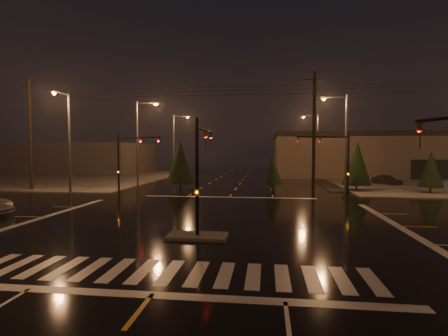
{
  "coord_description": "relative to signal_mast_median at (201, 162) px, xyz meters",
  "views": [
    {
      "loc": [
        3.44,
        -21.02,
        4.41
      ],
      "look_at": [
        0.17,
        5.66,
        3.0
      ],
      "focal_mm": 28.0,
      "sensor_mm": 36.0,
      "label": 1
    }
  ],
  "objects": [
    {
      "name": "streetlight_1",
      "position": [
        -11.18,
        21.07,
        2.05
      ],
      "size": [
        2.77,
        0.32,
        10.0
      ],
      "color": "#38383A",
      "rests_on": "ground"
    },
    {
      "name": "streetlight_3",
      "position": [
        11.18,
        19.07,
        2.05
      ],
      "size": [
        2.77,
        0.32,
        10.0
      ],
      "color": "#38383A",
      "rests_on": "ground"
    },
    {
      "name": "streetlight_5",
      "position": [
        -16.0,
        14.26,
        2.05
      ],
      "size": [
        0.32,
        2.77,
        10.0
      ],
      "color": "#38383A",
      "rests_on": "ground"
    },
    {
      "name": "streetlight_2",
      "position": [
        -11.18,
        37.07,
        2.05
      ],
      "size": [
        2.77,
        0.32,
        10.0
      ],
      "color": "#38383A",
      "rests_on": "ground"
    },
    {
      "name": "retail_building",
      "position": [
        35.0,
        49.06,
        0.09
      ],
      "size": [
        60.2,
        28.3,
        7.2
      ],
      "color": "brown",
      "rests_on": "ground"
    },
    {
      "name": "streetlight_4",
      "position": [
        11.18,
        39.07,
        2.05
      ],
      "size": [
        2.77,
        0.32,
        10.0
      ],
      "color": "#38383A",
      "rests_on": "ground"
    },
    {
      "name": "signal_mast_ne",
      "position": [
        9.5,
        13.21,
        0.04
      ],
      "size": [
        4.84,
        1.86,
        6.0
      ],
      "color": "black",
      "rests_on": "ground"
    },
    {
      "name": "utility_pole_0",
      "position": [
        -22.0,
        17.07,
        2.38
      ],
      "size": [
        2.2,
        0.32,
        12.0
      ],
      "color": "black",
      "rests_on": "ground"
    },
    {
      "name": "conifer_4",
      "position": [
        4.06,
        19.39,
        -1.43
      ],
      "size": [
        2.08,
        2.08,
        3.95
      ],
      "color": "black",
      "rests_on": "ground"
    },
    {
      "name": "ground",
      "position": [
        -0.0,
        3.07,
        -3.75
      ],
      "size": [
        140.0,
        140.0,
        0.0
      ],
      "primitive_type": "plane",
      "color": "black",
      "rests_on": "ground"
    },
    {
      "name": "signal_mast_nw",
      "position": [
        -9.5,
        13.21,
        0.04
      ],
      "size": [
        4.84,
        1.86,
        6.0
      ],
      "color": "black",
      "rests_on": "ground"
    },
    {
      "name": "stop_bar_far",
      "position": [
        -0.0,
        14.07,
        -3.75
      ],
      "size": [
        16.0,
        0.5,
        0.01
      ],
      "primitive_type": "cube",
      "color": "beige",
      "rests_on": "ground"
    },
    {
      "name": "conifer_3",
      "position": [
        -6.0,
        19.46,
        -0.66
      ],
      "size": [
        3.06,
        3.06,
        5.48
      ],
      "color": "black",
      "rests_on": "ground"
    },
    {
      "name": "signal_mast_median",
      "position": [
        0.0,
        0.0,
        0.0
      ],
      "size": [
        0.25,
        4.59,
        6.0
      ],
      "color": "black",
      "rests_on": "ground"
    },
    {
      "name": "commercial_block",
      "position": [
        -35.0,
        45.07,
        -0.95
      ],
      "size": [
        30.0,
        18.0,
        5.6
      ],
      "primitive_type": "cube",
      "color": "#403A38",
      "rests_on": "ground"
    },
    {
      "name": "crosswalk",
      "position": [
        -0.0,
        -5.93,
        -3.75
      ],
      "size": [
        15.0,
        2.6,
        0.01
      ],
      "primitive_type": "cube",
      "color": "beige",
      "rests_on": "ground"
    },
    {
      "name": "car_parked",
      "position": [
        18.39,
        27.75,
        -3.09
      ],
      "size": [
        3.37,
        4.11,
        1.32
      ],
      "primitive_type": "imported",
      "rotation": [
        0.0,
        0.0,
        0.56
      ],
      "color": "black",
      "rests_on": "ground"
    },
    {
      "name": "sidewalk_nw",
      "position": [
        -30.0,
        33.07,
        -3.69
      ],
      "size": [
        36.0,
        36.0,
        0.12
      ],
      "primitive_type": "cube",
      "color": "#4B4943",
      "rests_on": "ground"
    },
    {
      "name": "conifer_1",
      "position": [
        19.68,
        18.97,
        -1.25
      ],
      "size": [
        2.3,
        2.3,
        4.3
      ],
      "color": "black",
      "rests_on": "ground"
    },
    {
      "name": "utility_pole_1",
      "position": [
        8.0,
        17.07,
        2.38
      ],
      "size": [
        2.2,
        0.32,
        12.0
      ],
      "color": "black",
      "rests_on": "ground"
    },
    {
      "name": "median_island",
      "position": [
        -0.0,
        -0.93,
        -3.68
      ],
      "size": [
        3.0,
        1.6,
        0.15
      ],
      "primitive_type": "cube",
      "color": "#4B4943",
      "rests_on": "ground"
    },
    {
      "name": "conifer_0",
      "position": [
        12.91,
        20.41,
        -0.72
      ],
      "size": [
        2.98,
        2.98,
        5.36
      ],
      "color": "black",
      "rests_on": "ground"
    },
    {
      "name": "stop_bar_near",
      "position": [
        -0.0,
        -7.93,
        -3.75
      ],
      "size": [
        16.0,
        0.5,
        0.01
      ],
      "primitive_type": "cube",
      "color": "beige",
      "rests_on": "ground"
    }
  ]
}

